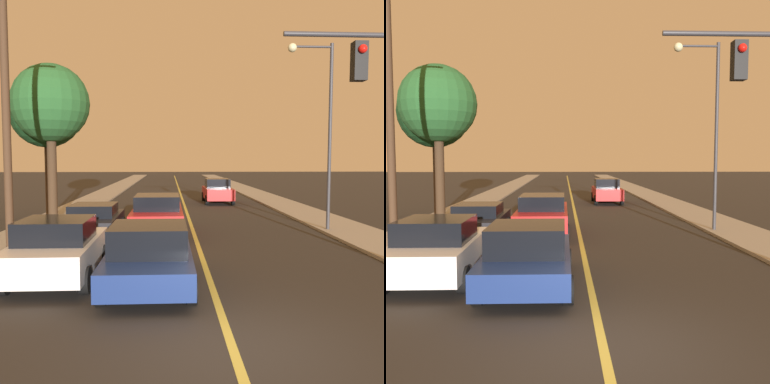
# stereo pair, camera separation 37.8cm
# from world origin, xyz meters

# --- Properties ---
(ground_plane) EXTENTS (200.00, 200.00, 0.00)m
(ground_plane) POSITION_xyz_m (0.00, 0.00, 0.00)
(ground_plane) COLOR #2D2B28
(road_surface) EXTENTS (10.54, 80.00, 0.01)m
(road_surface) POSITION_xyz_m (0.00, 36.00, 0.01)
(road_surface) COLOR #2D2B28
(road_surface) RESTS_ON ground
(sidewalk_left) EXTENTS (2.50, 80.00, 0.12)m
(sidewalk_left) POSITION_xyz_m (-6.52, 36.00, 0.06)
(sidewalk_left) COLOR #9E998E
(sidewalk_left) RESTS_ON ground
(sidewalk_right) EXTENTS (2.50, 80.00, 0.12)m
(sidewalk_right) POSITION_xyz_m (6.52, 36.00, 0.06)
(sidewalk_right) COLOR #9E998E
(sidewalk_right) RESTS_ON ground
(car_near_lane_front) EXTENTS (2.10, 4.34, 1.51)m
(car_near_lane_front) POSITION_xyz_m (-1.48, 3.43, 0.75)
(car_near_lane_front) COLOR navy
(car_near_lane_front) RESTS_ON ground
(car_near_lane_second) EXTENTS (2.10, 5.18, 1.60)m
(car_near_lane_second) POSITION_xyz_m (-1.48, 10.73, 0.81)
(car_near_lane_second) COLOR red
(car_near_lane_second) RESTS_ON ground
(car_outer_lane_front) EXTENTS (2.02, 3.99, 1.56)m
(car_outer_lane_front) POSITION_xyz_m (-3.80, 4.15, 0.78)
(car_outer_lane_front) COLOR white
(car_outer_lane_front) RESTS_ON ground
(car_outer_lane_second) EXTENTS (1.94, 4.14, 1.38)m
(car_outer_lane_second) POSITION_xyz_m (-3.80, 9.45, 0.73)
(car_outer_lane_second) COLOR black
(car_outer_lane_second) RESTS_ON ground
(car_far_oncoming) EXTENTS (1.95, 4.47, 1.69)m
(car_far_oncoming) POSITION_xyz_m (2.37, 23.04, 0.84)
(car_far_oncoming) COLOR red
(car_far_oncoming) RESTS_ON ground
(streetlamp_right) EXTENTS (1.88, 0.36, 7.60)m
(streetlamp_right) POSITION_xyz_m (5.21, 10.80, 4.96)
(streetlamp_right) COLOR #333338
(streetlamp_right) RESTS_ON ground
(utility_pole_left) EXTENTS (1.60, 0.24, 8.56)m
(utility_pole_left) POSITION_xyz_m (-5.87, 6.63, 4.56)
(utility_pole_left) COLOR #422D1E
(utility_pole_left) RESTS_ON ground
(tree_left_near) EXTENTS (3.60, 3.60, 7.32)m
(tree_left_near) POSITION_xyz_m (-6.49, 13.83, 5.58)
(tree_left_near) COLOR #3D2B1C
(tree_left_near) RESTS_ON ground
(tree_left_far) EXTENTS (3.61, 3.61, 7.11)m
(tree_left_far) POSITION_xyz_m (-7.14, 15.41, 5.41)
(tree_left_far) COLOR #3D2B1C
(tree_left_far) RESTS_ON ground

